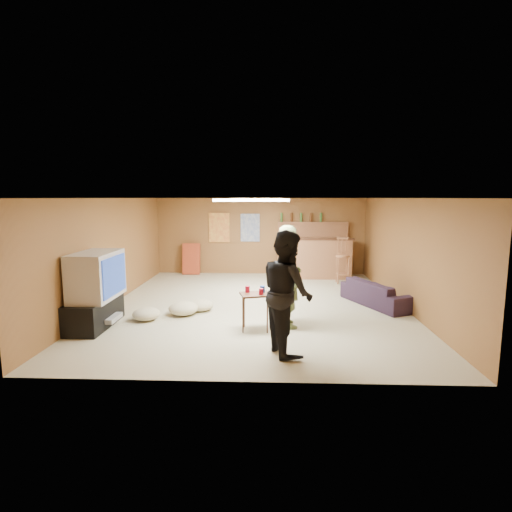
{
  "coord_description": "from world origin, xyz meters",
  "views": [
    {
      "loc": [
        0.33,
        -8.05,
        2.21
      ],
      "look_at": [
        0.0,
        0.2,
        1.0
      ],
      "focal_mm": 28.0,
      "sensor_mm": 36.0,
      "label": 1
    }
  ],
  "objects_px": {
    "bar_counter": "(314,258)",
    "person_olive": "(289,276)",
    "tv_body": "(96,275)",
    "person_black": "(287,292)",
    "tray_table": "(255,312)",
    "sofa": "(378,293)"
  },
  "relations": [
    {
      "from": "bar_counter",
      "to": "person_black",
      "type": "height_order",
      "value": "person_black"
    },
    {
      "from": "tv_body",
      "to": "person_black",
      "type": "distance_m",
      "value": 3.36
    },
    {
      "from": "sofa",
      "to": "bar_counter",
      "type": "bearing_deg",
      "value": -4.41
    },
    {
      "from": "bar_counter",
      "to": "person_black",
      "type": "relative_size",
      "value": 1.13
    },
    {
      "from": "tv_body",
      "to": "person_black",
      "type": "height_order",
      "value": "person_black"
    },
    {
      "from": "bar_counter",
      "to": "tray_table",
      "type": "xyz_separation_m",
      "value": [
        -1.44,
        -4.53,
        -0.24
      ]
    },
    {
      "from": "tv_body",
      "to": "tray_table",
      "type": "height_order",
      "value": "tv_body"
    },
    {
      "from": "tv_body",
      "to": "tray_table",
      "type": "bearing_deg",
      "value": -1.64
    },
    {
      "from": "bar_counter",
      "to": "person_olive",
      "type": "height_order",
      "value": "person_olive"
    },
    {
      "from": "tray_table",
      "to": "sofa",
      "type": "bearing_deg",
      "value": 34.34
    },
    {
      "from": "bar_counter",
      "to": "person_olive",
      "type": "distance_m",
      "value": 4.38
    },
    {
      "from": "person_olive",
      "to": "tray_table",
      "type": "relative_size",
      "value": 2.79
    },
    {
      "from": "bar_counter",
      "to": "tray_table",
      "type": "bearing_deg",
      "value": -107.62
    },
    {
      "from": "tv_body",
      "to": "tray_table",
      "type": "xyz_separation_m",
      "value": [
        2.71,
        -0.08,
        -0.59
      ]
    },
    {
      "from": "person_olive",
      "to": "tray_table",
      "type": "bearing_deg",
      "value": 98.36
    },
    {
      "from": "tv_body",
      "to": "person_black",
      "type": "relative_size",
      "value": 0.62
    },
    {
      "from": "person_black",
      "to": "tray_table",
      "type": "height_order",
      "value": "person_black"
    },
    {
      "from": "bar_counter",
      "to": "person_olive",
      "type": "relative_size",
      "value": 1.14
    },
    {
      "from": "person_olive",
      "to": "tv_body",
      "type": "bearing_deg",
      "value": 78.03
    },
    {
      "from": "bar_counter",
      "to": "person_olive",
      "type": "bearing_deg",
      "value": -101.5
    },
    {
      "from": "person_olive",
      "to": "person_black",
      "type": "height_order",
      "value": "person_black"
    },
    {
      "from": "person_black",
      "to": "sofa",
      "type": "bearing_deg",
      "value": -56.25
    }
  ]
}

